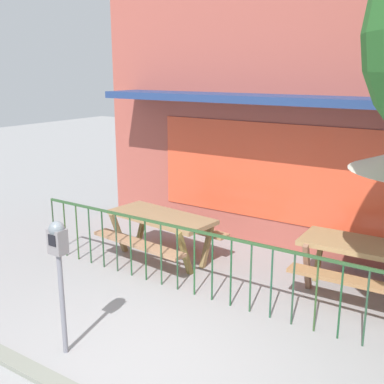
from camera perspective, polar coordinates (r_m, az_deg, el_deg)
ground at (r=5.46m, az=-5.80°, el=-19.83°), size 40.00×40.00×0.00m
pub_storefront at (r=8.17m, az=13.09°, el=13.28°), size 7.91×1.39×5.95m
patio_fence_front at (r=6.34m, az=3.59°, el=-7.83°), size 6.67×0.04×0.97m
picnic_table_left at (r=7.79m, az=-3.70°, el=-3.90°), size 1.93×1.54×0.79m
picnic_table_right at (r=6.95m, az=20.37°, el=-7.19°), size 1.84×1.42×0.79m
parking_meter_near at (r=5.26m, az=-15.77°, el=-7.05°), size 0.18×0.17×1.54m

